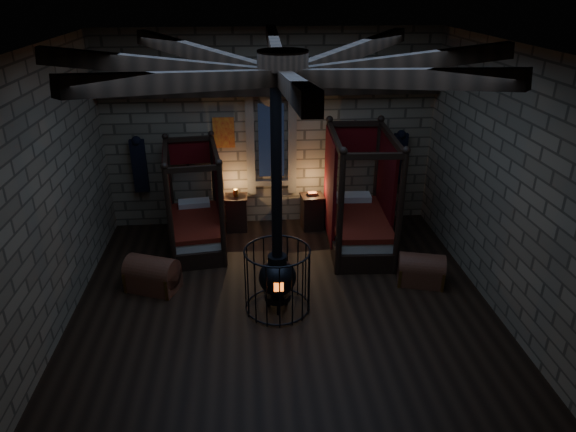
{
  "coord_description": "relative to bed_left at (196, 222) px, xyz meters",
  "views": [
    {
      "loc": [
        -0.53,
        -7.15,
        5.04
      ],
      "look_at": [
        0.12,
        0.6,
        1.44
      ],
      "focal_mm": 32.0,
      "sensor_mm": 36.0,
      "label": 1
    }
  ],
  "objects": [
    {
      "name": "nightstand_left",
      "position": [
        0.82,
        0.66,
        -0.11
      ],
      "size": [
        0.5,
        0.47,
        0.95
      ],
      "rotation": [
        0.0,
        0.0,
        -0.02
      ],
      "color": "black",
      "rests_on": "ground"
    },
    {
      "name": "nightstand_right",
      "position": [
        2.47,
        0.59,
        -0.11
      ],
      "size": [
        0.53,
        0.51,
        0.85
      ],
      "rotation": [
        0.0,
        0.0,
        0.1
      ],
      "color": "black",
      "rests_on": "ground"
    },
    {
      "name": "stove",
      "position": [
        1.52,
        -2.42,
        0.14
      ],
      "size": [
        1.09,
        1.09,
        4.05
      ],
      "rotation": [
        0.0,
        0.0,
        0.0
      ],
      "color": "black",
      "rests_on": "ground"
    },
    {
      "name": "trunk_right",
      "position": [
        4.15,
        -1.84,
        -0.25
      ],
      "size": [
        0.91,
        0.7,
        0.59
      ],
      "rotation": [
        0.0,
        0.0,
        -0.26
      ],
      "color": "brown",
      "rests_on": "ground"
    },
    {
      "name": "bed_left",
      "position": [
        0.0,
        0.0,
        0.0
      ],
      "size": [
        1.28,
        2.09,
        2.07
      ],
      "rotation": [
        0.0,
        0.0,
        0.12
      ],
      "color": "black",
      "rests_on": "ground"
    },
    {
      "name": "bed_right",
      "position": [
        3.31,
        -0.27,
        0.07
      ],
      "size": [
        1.31,
        2.32,
        2.36
      ],
      "rotation": [
        0.0,
        0.0,
        -0.05
      ],
      "color": "black",
      "rests_on": "ground"
    },
    {
      "name": "trunk_left",
      "position": [
        -0.65,
        -1.64,
        -0.23
      ],
      "size": [
        1.02,
        0.84,
        0.65
      ],
      "rotation": [
        0.0,
        0.0,
        -0.37
      ],
      "color": "brown",
      "rests_on": "ground"
    },
    {
      "name": "room",
      "position": [
        1.62,
        -2.35,
        3.23
      ],
      "size": [
        7.02,
        7.02,
        4.29
      ],
      "color": "black",
      "rests_on": "ground"
    }
  ]
}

